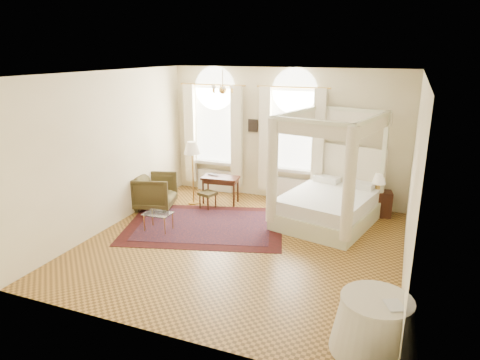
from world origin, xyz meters
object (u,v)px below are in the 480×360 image
at_px(writing_desk, 220,181).
at_px(coffee_table, 158,215).
at_px(canopy_bed, 328,200).
at_px(armchair, 155,191).
at_px(stool, 208,195).
at_px(nightstand, 382,204).
at_px(floor_lamp, 192,151).
at_px(side_table, 375,325).

height_order(writing_desk, coffee_table, writing_desk).
relative_size(canopy_bed, armchair, 2.83).
bearing_deg(writing_desk, stool, -105.61).
distance_m(nightstand, stool, 4.09).
bearing_deg(stool, writing_desk, 74.39).
bearing_deg(coffee_table, armchair, 124.81).
relative_size(writing_desk, coffee_table, 1.64).
distance_m(canopy_bed, armchair, 4.10).
xyz_separation_m(writing_desk, coffee_table, (-0.52, -2.07, -0.23)).
relative_size(floor_lamp, side_table, 1.43).
bearing_deg(floor_lamp, stool, -20.79).
relative_size(nightstand, floor_lamp, 0.38).
bearing_deg(coffee_table, writing_desk, 75.82).
xyz_separation_m(writing_desk, stool, (-0.13, -0.47, -0.24)).
bearing_deg(writing_desk, canopy_bed, -7.57).
bearing_deg(nightstand, floor_lamp, -169.30).
bearing_deg(armchair, side_table, -137.83).
bearing_deg(armchair, nightstand, -89.41).
height_order(coffee_table, floor_lamp, floor_lamp).
height_order(canopy_bed, writing_desk, canopy_bed).
bearing_deg(floor_lamp, side_table, -40.94).
bearing_deg(armchair, coffee_table, -160.56).
xyz_separation_m(nightstand, side_table, (0.24, -4.90, 0.07)).
relative_size(nightstand, coffee_table, 1.02).
height_order(canopy_bed, side_table, canopy_bed).
height_order(stool, floor_lamp, floor_lamp).
bearing_deg(side_table, coffee_table, 153.60).
xyz_separation_m(writing_desk, armchair, (-1.32, -0.92, -0.16)).
xyz_separation_m(stool, floor_lamp, (-0.48, 0.18, 1.00)).
distance_m(canopy_bed, floor_lamp, 3.44).
bearing_deg(side_table, canopy_bed, 108.51).
bearing_deg(stool, canopy_bed, 2.16).
bearing_deg(armchair, canopy_bed, -97.54).
height_order(coffee_table, side_table, side_table).
bearing_deg(side_table, armchair, 147.54).
distance_m(nightstand, writing_desk, 3.88).
bearing_deg(coffee_table, floor_lamp, 92.93).
height_order(canopy_bed, nightstand, canopy_bed).
xyz_separation_m(canopy_bed, side_table, (1.33, -3.99, -0.19)).
distance_m(writing_desk, floor_lamp, 1.02).
xyz_separation_m(coffee_table, side_table, (4.59, -2.28, 0.01)).
distance_m(canopy_bed, nightstand, 1.45).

